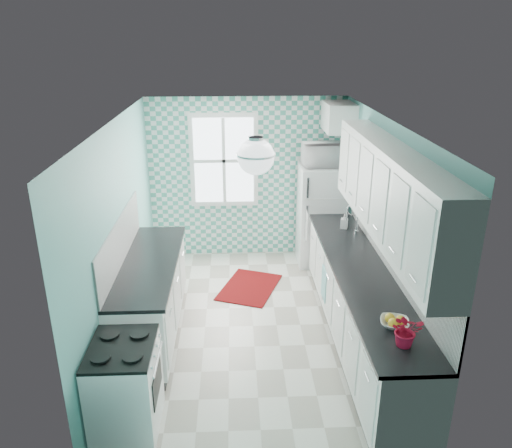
{
  "coord_description": "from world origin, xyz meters",
  "views": [
    {
      "loc": [
        -0.21,
        -5.26,
        3.4
      ],
      "look_at": [
        0.05,
        0.25,
        1.25
      ],
      "focal_mm": 35.0,
      "sensor_mm": 36.0,
      "label": 1
    }
  ],
  "objects_px": {
    "ceiling_light": "(256,156)",
    "sink": "(344,235)",
    "stove": "(125,386)",
    "fridge": "(321,215)",
    "potted_plant": "(407,330)",
    "fruit_bowl": "(394,323)",
    "microwave": "(324,155)"
  },
  "relations": [
    {
      "from": "microwave",
      "to": "fruit_bowl",
      "type": "bearing_deg",
      "value": 87.68
    },
    {
      "from": "stove",
      "to": "sink",
      "type": "distance_m",
      "value": 3.33
    },
    {
      "from": "ceiling_light",
      "to": "potted_plant",
      "type": "xyz_separation_m",
      "value": [
        1.2,
        -1.01,
        -1.24
      ]
    },
    {
      "from": "fridge",
      "to": "potted_plant",
      "type": "height_order",
      "value": "fridge"
    },
    {
      "from": "ceiling_light",
      "to": "microwave",
      "type": "height_order",
      "value": "ceiling_light"
    },
    {
      "from": "ceiling_light",
      "to": "sink",
      "type": "bearing_deg",
      "value": 50.04
    },
    {
      "from": "stove",
      "to": "fruit_bowl",
      "type": "height_order",
      "value": "fruit_bowl"
    },
    {
      "from": "ceiling_light",
      "to": "potted_plant",
      "type": "bearing_deg",
      "value": -40.05
    },
    {
      "from": "stove",
      "to": "sink",
      "type": "xyz_separation_m",
      "value": [
        2.4,
        2.25,
        0.49
      ]
    },
    {
      "from": "potted_plant",
      "to": "ceiling_light",
      "type": "bearing_deg",
      "value": 139.95
    },
    {
      "from": "ceiling_light",
      "to": "stove",
      "type": "bearing_deg",
      "value": -145.99
    },
    {
      "from": "fruit_bowl",
      "to": "microwave",
      "type": "xyz_separation_m",
      "value": [
        -0.09,
        3.33,
        0.74
      ]
    },
    {
      "from": "ceiling_light",
      "to": "sink",
      "type": "distance_m",
      "value": 2.33
    },
    {
      "from": "fridge",
      "to": "stove",
      "type": "xyz_separation_m",
      "value": [
        -2.31,
        -3.42,
        -0.33
      ]
    },
    {
      "from": "fridge",
      "to": "potted_plant",
      "type": "xyz_separation_m",
      "value": [
        0.09,
        -3.62,
        0.31
      ]
    },
    {
      "from": "stove",
      "to": "fruit_bowl",
      "type": "distance_m",
      "value": 2.46
    },
    {
      "from": "fridge",
      "to": "sink",
      "type": "relative_size",
      "value": 2.9
    },
    {
      "from": "stove",
      "to": "microwave",
      "type": "relative_size",
      "value": 1.42
    },
    {
      "from": "fridge",
      "to": "potted_plant",
      "type": "relative_size",
      "value": 5.32
    },
    {
      "from": "sink",
      "to": "microwave",
      "type": "height_order",
      "value": "microwave"
    },
    {
      "from": "stove",
      "to": "fridge",
      "type": "bearing_deg",
      "value": 57.2
    },
    {
      "from": "ceiling_light",
      "to": "sink",
      "type": "relative_size",
      "value": 0.66
    },
    {
      "from": "ceiling_light",
      "to": "fruit_bowl",
      "type": "xyz_separation_m",
      "value": [
        1.2,
        -0.72,
        -1.35
      ]
    },
    {
      "from": "potted_plant",
      "to": "stove",
      "type": "bearing_deg",
      "value": 175.25
    },
    {
      "from": "fridge",
      "to": "fruit_bowl",
      "type": "height_order",
      "value": "fridge"
    },
    {
      "from": "stove",
      "to": "microwave",
      "type": "distance_m",
      "value": 4.32
    },
    {
      "from": "fridge",
      "to": "microwave",
      "type": "relative_size",
      "value": 2.58
    },
    {
      "from": "fridge",
      "to": "potted_plant",
      "type": "distance_m",
      "value": 3.63
    },
    {
      "from": "stove",
      "to": "potted_plant",
      "type": "height_order",
      "value": "potted_plant"
    },
    {
      "from": "ceiling_light",
      "to": "fruit_bowl",
      "type": "bearing_deg",
      "value": -30.96
    },
    {
      "from": "stove",
      "to": "potted_plant",
      "type": "relative_size",
      "value": 2.92
    },
    {
      "from": "ceiling_light",
      "to": "fruit_bowl",
      "type": "height_order",
      "value": "ceiling_light"
    }
  ]
}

